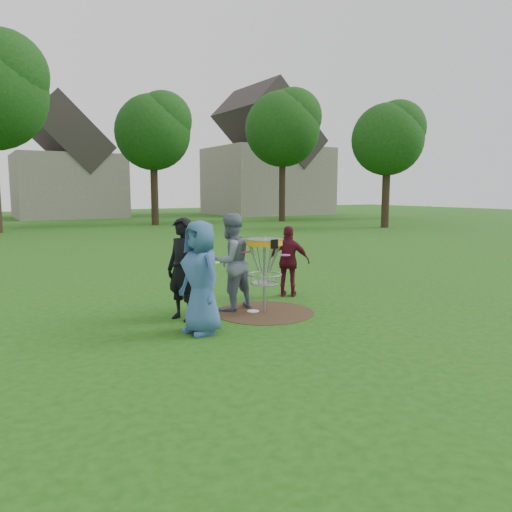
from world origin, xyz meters
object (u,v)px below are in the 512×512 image
player_grey (231,262)px  player_black (182,269)px  player_blue (201,277)px  disc_golf_basket (265,257)px  player_maroon (289,261)px

player_grey → player_black: bearing=-0.7°
player_blue → disc_golf_basket: (1.53, 0.62, 0.14)m
player_blue → player_maroon: 3.12m
player_grey → player_blue: bearing=32.3°
player_grey → disc_golf_basket: size_ratio=1.30×
player_grey → disc_golf_basket: player_grey is taller
player_blue → player_black: player_blue is taller
player_blue → player_grey: bearing=126.5°
player_blue → player_grey: (1.11, 1.13, 0.02)m
player_grey → player_maroon: player_grey is taller
player_black → player_grey: size_ratio=0.98×
player_black → player_maroon: 2.72m
player_maroon → disc_golf_basket: bearing=80.1°
player_blue → player_maroon: player_blue is taller
player_blue → player_black: 0.91m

